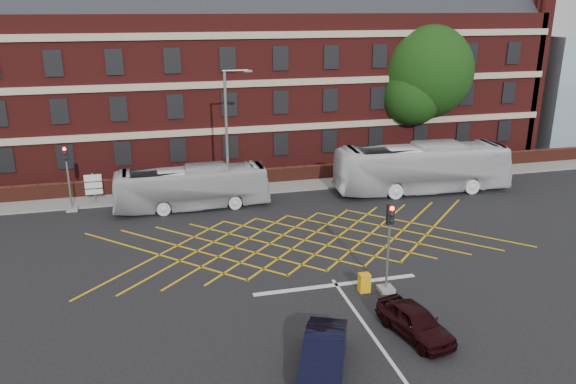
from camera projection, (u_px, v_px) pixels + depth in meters
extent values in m
plane|color=black|center=(315.00, 255.00, 29.73)|extent=(120.00, 120.00, 0.00)
cube|color=#531615|center=(241.00, 86.00, 48.07)|extent=(50.00, 12.00, 12.00)
cube|color=black|center=(240.00, 13.00, 46.18)|extent=(51.00, 10.61, 10.61)
cube|color=#B7A88C|center=(255.00, 83.00, 42.17)|extent=(50.00, 0.18, 0.50)
cube|color=black|center=(255.00, 103.00, 42.66)|extent=(1.20, 0.14, 1.80)
cube|color=#511F15|center=(264.00, 176.00, 41.52)|extent=(56.00, 0.50, 1.10)
cube|color=slate|center=(267.00, 187.00, 40.75)|extent=(60.00, 3.00, 0.12)
cube|color=#CC990C|center=(305.00, 240.00, 31.57)|extent=(8.22, 8.22, 0.02)
cube|color=silver|center=(336.00, 285.00, 26.51)|extent=(8.00, 0.30, 0.02)
cube|color=silver|center=(394.00, 366.00, 20.53)|extent=(0.15, 14.00, 0.02)
imported|color=#BBBBBF|center=(192.00, 188.00, 36.23)|extent=(9.97, 2.43, 2.77)
imported|color=silver|center=(422.00, 168.00, 39.39)|extent=(12.51, 3.64, 3.44)
imported|color=black|center=(324.00, 355.00, 20.02)|extent=(2.99, 4.44, 1.39)
imported|color=black|center=(415.00, 321.00, 22.26)|extent=(2.31, 3.97, 1.27)
cylinder|color=black|center=(422.00, 125.00, 47.72)|extent=(0.90, 0.90, 5.84)
sphere|color=black|center=(426.00, 71.00, 46.30)|extent=(7.78, 7.78, 7.78)
sphere|color=black|center=(412.00, 95.00, 45.77)|extent=(5.06, 5.06, 5.06)
sphere|color=black|center=(436.00, 86.00, 47.82)|extent=(4.67, 4.67, 4.67)
cube|color=slate|center=(386.00, 289.00, 25.92)|extent=(0.70, 0.70, 0.20)
cylinder|color=gray|center=(388.00, 256.00, 25.40)|extent=(0.12, 0.12, 3.50)
cube|color=black|center=(390.00, 214.00, 24.76)|extent=(0.30, 0.25, 0.95)
sphere|color=#FF0C05|center=(392.00, 208.00, 24.53)|extent=(0.20, 0.20, 0.20)
cube|color=slate|center=(72.00, 209.00, 36.11)|extent=(0.70, 0.70, 0.20)
cylinder|color=gray|center=(69.00, 185.00, 35.59)|extent=(0.12, 0.12, 3.50)
cube|color=black|center=(65.00, 153.00, 34.94)|extent=(0.30, 0.25, 0.95)
sphere|color=#FF0C05|center=(64.00, 149.00, 34.71)|extent=(0.20, 0.20, 0.20)
cube|color=slate|center=(229.00, 201.00, 37.67)|extent=(1.00, 1.00, 0.20)
cylinder|color=gray|center=(227.00, 139.00, 36.33)|extent=(0.18, 0.18, 8.69)
cylinder|color=gray|center=(236.00, 71.00, 35.12)|extent=(1.60, 0.12, 0.12)
cube|color=gray|center=(248.00, 71.00, 35.32)|extent=(0.50, 0.20, 0.12)
cylinder|color=gray|center=(94.00, 189.00, 36.80)|extent=(0.10, 0.10, 2.20)
cube|color=silver|center=(93.00, 178.00, 36.47)|extent=(1.10, 0.06, 0.45)
cube|color=silver|center=(93.00, 185.00, 36.63)|extent=(1.10, 0.06, 0.40)
cube|color=silver|center=(94.00, 192.00, 36.77)|extent=(1.10, 0.06, 0.35)
cube|color=#ECA20D|center=(364.00, 283.00, 25.78)|extent=(0.50, 0.41, 0.89)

